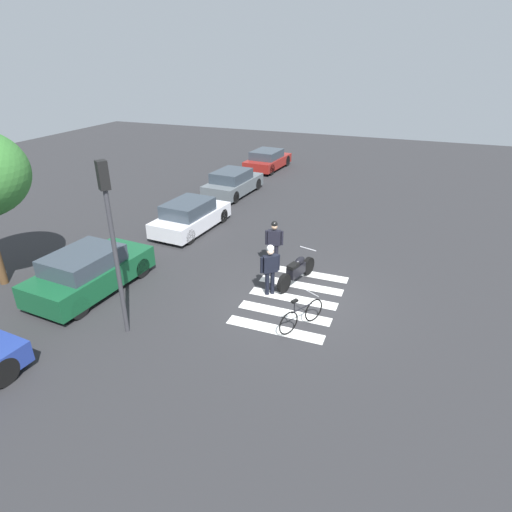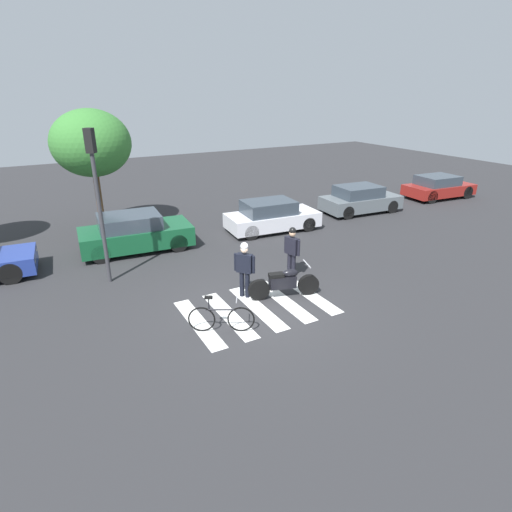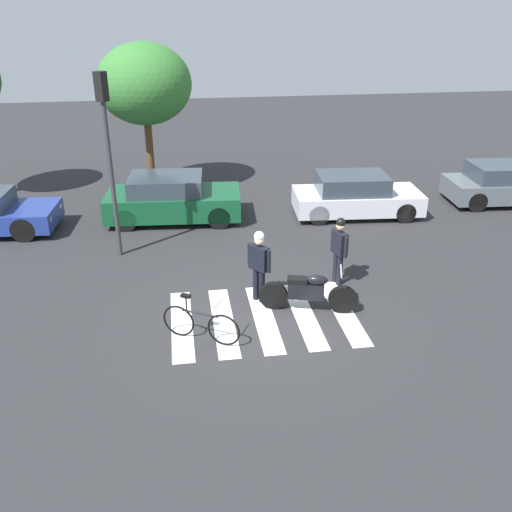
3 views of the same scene
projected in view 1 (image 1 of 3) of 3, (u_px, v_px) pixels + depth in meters
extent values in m
plane|color=#2B2B2D|center=(293.00, 298.00, 13.52)|extent=(60.00, 60.00, 0.00)
cylinder|color=black|center=(308.00, 266.00, 14.86)|extent=(0.66, 0.31, 0.64)
cylinder|color=black|center=(284.00, 283.00, 13.75)|extent=(0.66, 0.31, 0.64)
cube|color=black|center=(296.00, 270.00, 14.19)|extent=(0.85, 0.48, 0.36)
ellipsoid|color=black|center=(300.00, 261.00, 14.24)|extent=(0.53, 0.36, 0.24)
cube|color=black|center=(293.00, 266.00, 13.94)|extent=(0.49, 0.35, 0.12)
cylinder|color=#A5A5AD|center=(308.00, 249.00, 14.50)|extent=(0.20, 0.61, 0.04)
torus|color=black|center=(314.00, 310.00, 12.26)|extent=(0.64, 0.38, 0.71)
torus|color=black|center=(289.00, 323.00, 11.67)|extent=(0.64, 0.38, 0.71)
cylinder|color=black|center=(302.00, 308.00, 11.84)|extent=(0.71, 0.41, 0.04)
cylinder|color=black|center=(294.00, 307.00, 11.59)|extent=(0.04, 0.04, 0.34)
cube|color=black|center=(295.00, 301.00, 11.52)|extent=(0.22, 0.18, 0.06)
cylinder|color=#99999E|center=(312.00, 293.00, 11.94)|extent=(0.25, 0.42, 0.03)
cylinder|color=black|center=(276.00, 255.00, 15.50)|extent=(0.14, 0.14, 0.80)
cylinder|color=black|center=(271.00, 255.00, 15.52)|extent=(0.14, 0.14, 0.80)
cube|color=black|center=(274.00, 238.00, 15.22)|extent=(0.31, 0.50, 0.56)
sphere|color=tan|center=(274.00, 227.00, 15.03)|extent=(0.22, 0.22, 0.22)
cylinder|color=black|center=(282.00, 238.00, 15.19)|extent=(0.09, 0.09, 0.54)
cylinder|color=black|center=(266.00, 237.00, 15.24)|extent=(0.09, 0.09, 0.54)
sphere|color=black|center=(274.00, 224.00, 14.99)|extent=(0.23, 0.23, 0.23)
cylinder|color=black|center=(272.00, 282.00, 13.64)|extent=(0.14, 0.14, 0.80)
cylinder|color=black|center=(267.00, 283.00, 13.59)|extent=(0.14, 0.14, 0.80)
cube|color=black|center=(270.00, 264.00, 13.32)|extent=(0.46, 0.49, 0.57)
sphere|color=beige|center=(270.00, 251.00, 13.13)|extent=(0.22, 0.22, 0.22)
cylinder|color=black|center=(278.00, 262.00, 13.40)|extent=(0.09, 0.09, 0.54)
cylinder|color=black|center=(262.00, 265.00, 13.23)|extent=(0.09, 0.09, 0.54)
sphere|color=white|center=(270.00, 248.00, 13.09)|extent=(0.23, 0.23, 0.23)
cube|color=silver|center=(275.00, 329.00, 12.00)|extent=(0.45, 2.84, 0.01)
cube|color=silver|center=(284.00, 313.00, 12.76)|extent=(0.45, 2.84, 0.01)
cube|color=silver|center=(293.00, 298.00, 13.52)|extent=(0.45, 2.84, 0.01)
cube|color=silver|center=(301.00, 285.00, 14.27)|extent=(0.45, 2.84, 0.01)
cube|color=silver|center=(308.00, 274.00, 15.03)|extent=(0.45, 2.84, 0.01)
cylinder|color=black|center=(3.00, 372.00, 9.88)|extent=(0.73, 0.28, 0.72)
cube|color=#F2EDCC|center=(22.00, 345.00, 10.45)|extent=(0.10, 0.21, 0.12)
cylinder|color=black|center=(104.00, 259.00, 15.35)|extent=(0.71, 0.27, 0.69)
cylinder|color=black|center=(141.00, 268.00, 14.69)|extent=(0.71, 0.27, 0.69)
cylinder|color=black|center=(38.00, 295.00, 13.06)|extent=(0.71, 0.27, 0.69)
cylinder|color=black|center=(78.00, 307.00, 12.40)|extent=(0.71, 0.27, 0.69)
cube|color=#14512D|center=(91.00, 275.00, 13.79)|extent=(4.28, 2.22, 0.73)
cube|color=#333D47|center=(83.00, 260.00, 13.35)|extent=(2.36, 1.84, 0.52)
cube|color=#F2EDCC|center=(120.00, 245.00, 15.63)|extent=(0.10, 0.21, 0.12)
cube|color=#F2EDCC|center=(146.00, 251.00, 15.15)|extent=(0.10, 0.21, 0.12)
cylinder|color=black|center=(194.00, 211.00, 20.06)|extent=(0.65, 0.27, 0.63)
cylinder|color=black|center=(222.00, 216.00, 19.47)|extent=(0.65, 0.27, 0.63)
cylinder|color=black|center=(159.00, 231.00, 17.84)|extent=(0.65, 0.27, 0.63)
cylinder|color=black|center=(189.00, 237.00, 17.24)|extent=(0.65, 0.27, 0.63)
cube|color=silver|center=(192.00, 219.00, 18.58)|extent=(4.15, 2.05, 0.62)
cube|color=#333D47|center=(188.00, 208.00, 18.16)|extent=(2.29, 1.69, 0.56)
cube|color=#F2EDCC|center=(205.00, 203.00, 20.36)|extent=(0.10, 0.21, 0.12)
cube|color=#F2EDCC|center=(225.00, 206.00, 19.92)|extent=(0.10, 0.21, 0.12)
cylinder|color=black|center=(233.00, 181.00, 24.74)|extent=(0.67, 0.27, 0.65)
cylinder|color=black|center=(257.00, 184.00, 24.12)|extent=(0.67, 0.27, 0.65)
cylinder|color=black|center=(208.00, 193.00, 22.55)|extent=(0.67, 0.27, 0.65)
cylinder|color=black|center=(234.00, 197.00, 21.94)|extent=(0.67, 0.27, 0.65)
cube|color=slate|center=(233.00, 185.00, 23.26)|extent=(4.09, 2.10, 0.64)
cube|color=#333D47|center=(231.00, 176.00, 22.85)|extent=(2.26, 1.74, 0.54)
cube|color=#F2EDCC|center=(240.00, 174.00, 25.02)|extent=(0.10, 0.21, 0.12)
cube|color=#F2EDCC|center=(258.00, 176.00, 24.57)|extent=(0.10, 0.21, 0.12)
cylinder|color=black|center=(265.00, 158.00, 29.80)|extent=(0.73, 0.28, 0.72)
cylinder|color=black|center=(287.00, 161.00, 29.17)|extent=(0.73, 0.28, 0.72)
cylinder|color=black|center=(248.00, 167.00, 27.62)|extent=(0.73, 0.28, 0.72)
cylinder|color=black|center=(271.00, 170.00, 26.99)|extent=(0.73, 0.28, 0.72)
cube|color=maroon|center=(268.00, 162.00, 28.34)|extent=(4.08, 2.15, 0.57)
cube|color=#333D47|center=(267.00, 154.00, 27.94)|extent=(2.25, 1.79, 0.51)
cube|color=#F2EDCC|center=(271.00, 154.00, 30.10)|extent=(0.10, 0.21, 0.12)
cube|color=#F2EDCC|center=(287.00, 156.00, 29.64)|extent=(0.10, 0.21, 0.12)
cylinder|color=#38383D|center=(117.00, 266.00, 11.06)|extent=(0.12, 0.12, 4.11)
cube|color=black|center=(103.00, 175.00, 10.01)|extent=(0.33, 0.33, 0.70)
sphere|color=red|center=(100.00, 164.00, 10.01)|extent=(0.16, 0.16, 0.16)
sphere|color=orange|center=(101.00, 174.00, 10.11)|extent=(0.16, 0.16, 0.16)
sphere|color=green|center=(103.00, 183.00, 10.21)|extent=(0.16, 0.16, 0.16)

